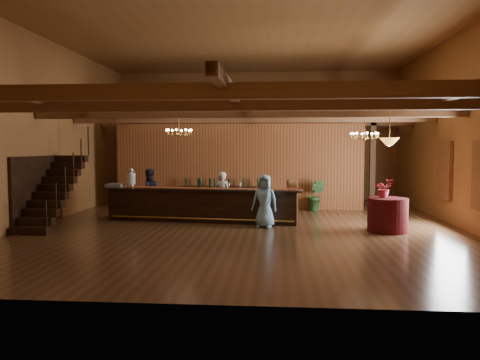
# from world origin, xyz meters

# --- Properties ---
(floor) EXTENTS (14.00, 14.00, 0.00)m
(floor) POSITION_xyz_m (0.00, 0.00, 0.00)
(floor) COLOR brown
(floor) RESTS_ON ground
(ceiling) EXTENTS (14.00, 14.00, 0.00)m
(ceiling) POSITION_xyz_m (0.00, 0.00, 5.50)
(ceiling) COLOR #8E5E32
(ceiling) RESTS_ON wall_back
(wall_back) EXTENTS (12.00, 0.10, 5.50)m
(wall_back) POSITION_xyz_m (0.00, 7.00, 2.75)
(wall_back) COLOR #975B2A
(wall_back) RESTS_ON floor
(wall_front) EXTENTS (12.00, 0.10, 5.50)m
(wall_front) POSITION_xyz_m (0.00, -7.00, 2.75)
(wall_front) COLOR #975B2A
(wall_front) RESTS_ON floor
(wall_left) EXTENTS (0.10, 14.00, 5.50)m
(wall_left) POSITION_xyz_m (-6.00, 0.00, 2.75)
(wall_left) COLOR #975B2A
(wall_left) RESTS_ON floor
(wall_right) EXTENTS (0.10, 14.00, 5.50)m
(wall_right) POSITION_xyz_m (6.00, 0.00, 2.75)
(wall_right) COLOR #975B2A
(wall_right) RESTS_ON floor
(beam_grid) EXTENTS (11.90, 13.90, 0.39)m
(beam_grid) POSITION_xyz_m (0.00, 0.51, 3.24)
(beam_grid) COLOR brown
(beam_grid) RESTS_ON wall_left
(support_posts) EXTENTS (9.20, 10.20, 3.20)m
(support_posts) POSITION_xyz_m (0.00, -0.50, 1.60)
(support_posts) COLOR brown
(support_posts) RESTS_ON floor
(partition_wall) EXTENTS (9.00, 0.18, 3.10)m
(partition_wall) POSITION_xyz_m (-0.50, 3.50, 1.55)
(partition_wall) COLOR brown
(partition_wall) RESTS_ON floor
(window_right_back) EXTENTS (0.12, 1.05, 1.75)m
(window_right_back) POSITION_xyz_m (5.95, 1.00, 1.55)
(window_right_back) COLOR white
(window_right_back) RESTS_ON wall_right
(staircase) EXTENTS (1.00, 2.80, 2.00)m
(staircase) POSITION_xyz_m (-5.45, -0.74, 1.00)
(staircase) COLOR black
(staircase) RESTS_ON floor
(backroom_boxes) EXTENTS (4.10, 0.60, 1.10)m
(backroom_boxes) POSITION_xyz_m (-0.29, 5.50, 0.53)
(backroom_boxes) COLOR black
(backroom_boxes) RESTS_ON floor
(tasting_bar) EXTENTS (6.12, 1.47, 1.02)m
(tasting_bar) POSITION_xyz_m (-1.37, 0.46, 0.51)
(tasting_bar) COLOR black
(tasting_bar) RESTS_ON floor
(beverage_dispenser) EXTENTS (0.26, 0.26, 0.60)m
(beverage_dispenser) POSITION_xyz_m (-3.64, 0.78, 1.30)
(beverage_dispenser) COLOR silver
(beverage_dispenser) RESTS_ON tasting_bar
(glass_rack_tray) EXTENTS (0.50, 0.50, 0.10)m
(glass_rack_tray) POSITION_xyz_m (-4.14, 0.74, 1.06)
(glass_rack_tray) COLOR gray
(glass_rack_tray) RESTS_ON tasting_bar
(raffle_drum) EXTENTS (0.34, 0.24, 0.30)m
(raffle_drum) POSITION_xyz_m (1.37, 0.09, 1.19)
(raffle_drum) COLOR #9F6B3C
(raffle_drum) RESTS_ON tasting_bar
(bar_bottle_0) EXTENTS (0.07, 0.07, 0.30)m
(bar_bottle_0) POSITION_xyz_m (-1.47, 0.59, 1.16)
(bar_bottle_0) COLOR black
(bar_bottle_0) RESTS_ON tasting_bar
(bar_bottle_1) EXTENTS (0.07, 0.07, 0.30)m
(bar_bottle_1) POSITION_xyz_m (-1.46, 0.59, 1.16)
(bar_bottle_1) COLOR black
(bar_bottle_1) RESTS_ON tasting_bar
(bar_bottle_2) EXTENTS (0.07, 0.07, 0.30)m
(bar_bottle_2) POSITION_xyz_m (-1.11, 0.55, 1.16)
(bar_bottle_2) COLOR black
(bar_bottle_2) RESTS_ON tasting_bar
(backbar_shelf) EXTENTS (3.04, 0.90, 0.85)m
(backbar_shelf) POSITION_xyz_m (-1.06, 3.18, 0.42)
(backbar_shelf) COLOR black
(backbar_shelf) RESTS_ON floor
(round_table) EXTENTS (1.05, 1.05, 0.91)m
(round_table) POSITION_xyz_m (3.85, -0.88, 0.45)
(round_table) COLOR #5B1215
(round_table) RESTS_ON floor
(chandelier_left) EXTENTS (0.80, 0.80, 0.63)m
(chandelier_left) POSITION_xyz_m (-2.11, 0.78, 2.73)
(chandelier_left) COLOR gold
(chandelier_left) RESTS_ON beam_grid
(chandelier_right) EXTENTS (0.80, 0.80, 0.75)m
(chandelier_right) POSITION_xyz_m (3.47, 0.55, 2.61)
(chandelier_right) COLOR gold
(chandelier_right) RESTS_ON beam_grid
(pendant_lamp) EXTENTS (0.52, 0.52, 0.90)m
(pendant_lamp) POSITION_xyz_m (3.85, -0.88, 2.40)
(pendant_lamp) COLOR gold
(pendant_lamp) RESTS_ON beam_grid
(bartender) EXTENTS (0.63, 0.53, 1.48)m
(bartender) POSITION_xyz_m (-0.81, 1.26, 0.74)
(bartender) COLOR white
(bartender) RESTS_ON floor
(staff_second) EXTENTS (0.96, 0.91, 1.56)m
(staff_second) POSITION_xyz_m (-3.19, 1.15, 0.78)
(staff_second) COLOR #1C1E30
(staff_second) RESTS_ON floor
(guest) EXTENTS (0.82, 0.64, 1.49)m
(guest) POSITION_xyz_m (0.57, -0.44, 0.74)
(guest) COLOR #84C1EA
(guest) RESTS_ON floor
(floor_plant) EXTENTS (0.70, 0.60, 1.13)m
(floor_plant) POSITION_xyz_m (2.28, 3.09, 0.56)
(floor_plant) COLOR #254920
(floor_plant) RESTS_ON floor
(table_flowers) EXTENTS (0.56, 0.52, 0.51)m
(table_flowers) POSITION_xyz_m (3.77, -0.76, 1.16)
(table_flowers) COLOR #CD3143
(table_flowers) RESTS_ON round_table
(table_vase) EXTENTS (0.22, 0.22, 0.33)m
(table_vase) POSITION_xyz_m (3.77, -0.78, 1.07)
(table_vase) COLOR gold
(table_vase) RESTS_ON round_table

